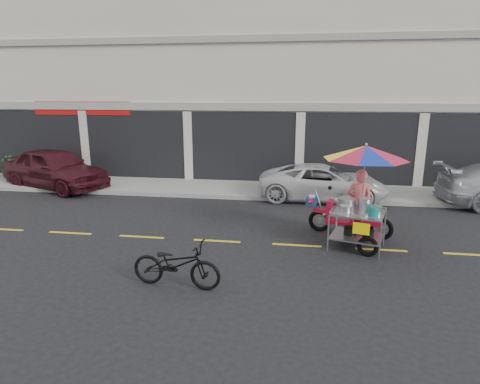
# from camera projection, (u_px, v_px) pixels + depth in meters

# --- Properties ---
(ground) EXTENTS (90.00, 90.00, 0.00)m
(ground) POSITION_uv_depth(u_px,v_px,m) (297.00, 245.00, 9.85)
(ground) COLOR black
(sidewalk) EXTENTS (45.00, 3.00, 0.15)m
(sidewalk) POSITION_uv_depth(u_px,v_px,m) (298.00, 190.00, 15.11)
(sidewalk) COLOR gray
(sidewalk) RESTS_ON ground
(shophouse_block) EXTENTS (36.00, 8.11, 10.40)m
(shophouse_block) POSITION_uv_depth(u_px,v_px,m) (363.00, 79.00, 18.58)
(shophouse_block) COLOR beige
(shophouse_block) RESTS_ON ground
(centerline) EXTENTS (42.00, 0.10, 0.01)m
(centerline) POSITION_uv_depth(u_px,v_px,m) (297.00, 245.00, 9.85)
(centerline) COLOR gold
(centerline) RESTS_ON ground
(maroon_sedan) EXTENTS (4.96, 3.41, 1.57)m
(maroon_sedan) POSITION_uv_depth(u_px,v_px,m) (55.00, 168.00, 15.50)
(maroon_sedan) COLOR #3D1019
(maroon_sedan) RESTS_ON ground
(white_pickup) EXTENTS (4.48, 2.23, 1.22)m
(white_pickup) POSITION_uv_depth(u_px,v_px,m) (323.00, 182.00, 13.92)
(white_pickup) COLOR silver
(white_pickup) RESTS_ON ground
(plant_short) EXTENTS (0.58, 0.58, 0.94)m
(plant_short) POSITION_uv_depth(u_px,v_px,m) (8.00, 166.00, 16.83)
(plant_short) COLOR #0B4712
(plant_short) RESTS_ON sidewalk
(near_bicycle) EXTENTS (1.81, 0.77, 0.93)m
(near_bicycle) POSITION_uv_depth(u_px,v_px,m) (176.00, 264.00, 7.67)
(near_bicycle) COLOR black
(near_bicycle) RESTS_ON ground
(food_vendor_rig) EXTENTS (2.51, 2.49, 2.54)m
(food_vendor_rig) POSITION_uv_depth(u_px,v_px,m) (361.00, 181.00, 9.59)
(food_vendor_rig) COLOR black
(food_vendor_rig) RESTS_ON ground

